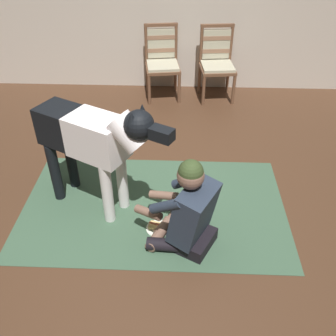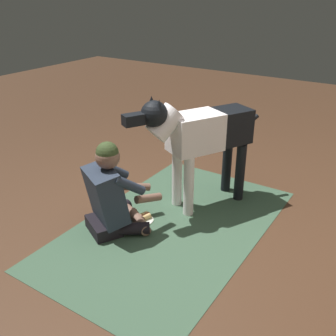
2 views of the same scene
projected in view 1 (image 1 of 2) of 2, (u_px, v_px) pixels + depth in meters
The scene contains 7 objects.
ground_plane at pixel (152, 229), 3.36m from camera, with size 13.59×13.59×0.00m, color #4A2F1E.
area_rug at pixel (154, 206), 3.59m from camera, with size 2.48×1.51×0.01m, color #3C5942.
dining_chair_left_of_pair at pixel (162, 58), 5.23m from camera, with size 0.52×0.52×0.98m.
dining_chair_right_of_pair at pixel (217, 59), 5.20m from camera, with size 0.51×0.51×0.98m.
person_sitting_on_floor at pixel (188, 212), 3.03m from camera, with size 0.72×0.63×0.85m.
large_dog at pixel (93, 139), 3.16m from camera, with size 1.33×0.78×1.17m.
hot_dog_on_plate at pixel (158, 227), 3.34m from camera, with size 0.22×0.22×0.06m.
Camera 1 is at (0.24, -2.36, 2.44)m, focal length 40.28 mm.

